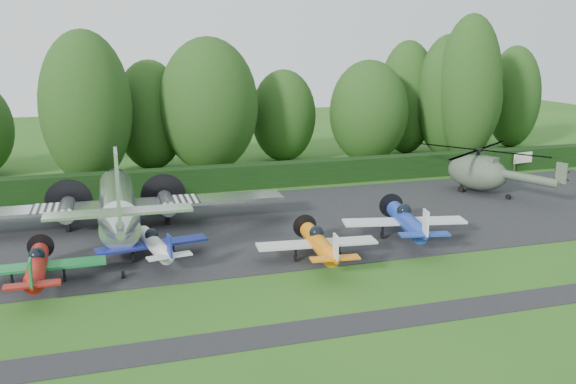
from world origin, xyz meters
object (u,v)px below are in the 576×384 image
object	(u,v)px
helicopter	(478,169)
light_plane_red	(37,266)
sign_board	(527,158)
light_plane_blue	(406,221)
light_plane_orange	(319,243)
light_plane_white	(154,244)
transport_plane	(118,205)

from	to	relation	value
helicopter	light_plane_red	bearing A→B (deg)	-141.52
sign_board	light_plane_blue	bearing A→B (deg)	-132.81
helicopter	sign_board	xyz separation A→B (m)	(9.58, 6.40, -0.74)
light_plane_orange	helicopter	world-z (taller)	helicopter
light_plane_white	light_plane_blue	world-z (taller)	light_plane_blue
light_plane_blue	sign_board	size ratio (longest dim) A/B	2.53
light_plane_white	transport_plane	bearing A→B (deg)	115.15
light_plane_blue	light_plane_orange	bearing A→B (deg)	-173.75
transport_plane	sign_board	distance (m)	38.94
light_plane_orange	sign_board	distance (m)	32.81
light_plane_white	sign_board	xyz separation A→B (m)	(36.16, 15.14, 0.21)
transport_plane	light_plane_orange	bearing A→B (deg)	-41.49
light_plane_red	helicopter	size ratio (longest dim) A/B	0.53
transport_plane	helicopter	size ratio (longest dim) A/B	1.66
light_plane_red	helicopter	distance (m)	34.38
light_plane_white	light_plane_blue	bearing A→B (deg)	6.61
transport_plane	sign_board	world-z (taller)	transport_plane
transport_plane	light_plane_red	distance (m)	9.07
light_plane_orange	helicopter	size ratio (longest dim) A/B	0.54
helicopter	transport_plane	bearing A→B (deg)	-153.92
light_plane_orange	light_plane_red	bearing A→B (deg)	171.51
light_plane_blue	transport_plane	bearing A→B (deg)	147.02
helicopter	sign_board	distance (m)	11.54
light_plane_orange	light_plane_blue	xyz separation A→B (m)	(6.55, 2.17, 0.13)
transport_plane	light_plane_blue	bearing A→B (deg)	-22.64
light_plane_white	helicopter	bearing A→B (deg)	27.54
light_plane_white	light_plane_orange	bearing A→B (deg)	-8.96
light_plane_red	light_plane_white	xyz separation A→B (m)	(6.03, 2.14, -0.07)
light_plane_red	light_plane_orange	size ratio (longest dim) A/B	0.98
light_plane_blue	helicopter	distance (m)	14.74
light_plane_orange	helicopter	distance (m)	21.30
light_plane_orange	light_plane_blue	bearing A→B (deg)	12.73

